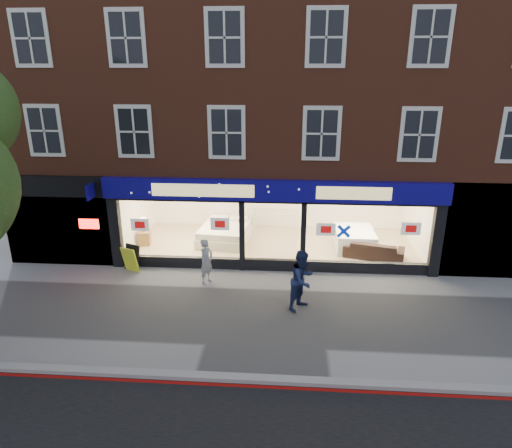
# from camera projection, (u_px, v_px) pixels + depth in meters

# --- Properties ---
(ground) EXTENTS (120.00, 120.00, 0.00)m
(ground) POSITION_uv_depth(u_px,v_px,m) (268.00, 315.00, 13.20)
(ground) COLOR gray
(ground) RESTS_ON ground
(kerb_line) EXTENTS (60.00, 0.10, 0.01)m
(kerb_line) POSITION_uv_depth(u_px,v_px,m) (261.00, 387.00, 10.28)
(kerb_line) COLOR #8C0A07
(kerb_line) RESTS_ON ground
(kerb_stone) EXTENTS (60.00, 0.25, 0.12)m
(kerb_stone) POSITION_uv_depth(u_px,v_px,m) (262.00, 379.00, 10.45)
(kerb_stone) COLOR gray
(kerb_stone) RESTS_ON ground
(showroom_floor) EXTENTS (11.00, 4.50, 0.10)m
(showroom_floor) POSITION_uv_depth(u_px,v_px,m) (274.00, 245.00, 18.11)
(showroom_floor) COLOR tan
(showroom_floor) RESTS_ON ground
(building) EXTENTS (19.00, 8.26, 10.30)m
(building) POSITION_uv_depth(u_px,v_px,m) (278.00, 69.00, 17.47)
(building) COLOR brown
(building) RESTS_ON ground
(display_bed) EXTENTS (2.14, 2.49, 1.31)m
(display_bed) POSITION_uv_depth(u_px,v_px,m) (225.00, 232.00, 18.37)
(display_bed) COLOR beige
(display_bed) RESTS_ON showroom_floor
(bedside_table) EXTENTS (0.51, 0.51, 0.55)m
(bedside_table) POSITION_uv_depth(u_px,v_px,m) (145.00, 238.00, 17.95)
(bedside_table) COLOR brown
(bedside_table) RESTS_ON showroom_floor
(mattress_stack) EXTENTS (1.45, 1.84, 0.72)m
(mattress_stack) POSITION_uv_depth(u_px,v_px,m) (354.00, 239.00, 17.62)
(mattress_stack) COLOR white
(mattress_stack) RESTS_ON showroom_floor
(sofa) EXTENTS (2.30, 1.40, 0.63)m
(sofa) POSITION_uv_depth(u_px,v_px,m) (374.00, 249.00, 16.76)
(sofa) COLOR black
(sofa) RESTS_ON showroom_floor
(a_board) EXTENTS (0.71, 0.60, 0.94)m
(a_board) POSITION_uv_depth(u_px,v_px,m) (131.00, 259.00, 15.85)
(a_board) COLOR yellow
(a_board) RESTS_ON ground
(pedestrian_grey) EXTENTS (0.59, 0.66, 1.53)m
(pedestrian_grey) POSITION_uv_depth(u_px,v_px,m) (206.00, 261.00, 14.91)
(pedestrian_grey) COLOR #9A9DA1
(pedestrian_grey) RESTS_ON ground
(pedestrian_blue) EXTENTS (1.09, 1.13, 1.83)m
(pedestrian_blue) POSITION_uv_depth(u_px,v_px,m) (302.00, 280.00, 13.32)
(pedestrian_blue) COLOR #192248
(pedestrian_blue) RESTS_ON ground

